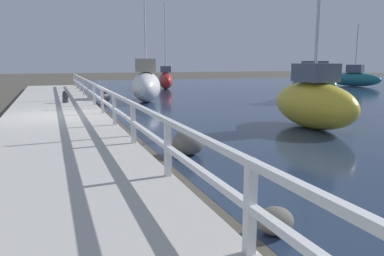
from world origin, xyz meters
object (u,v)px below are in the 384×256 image
(sailboat_teal, at_px, (354,78))
(sailboat_green, at_px, (314,85))
(sailboat_white, at_px, (146,85))
(sailboat_yellow, at_px, (314,102))
(sailboat_red, at_px, (166,79))
(mooring_bollard, at_px, (65,97))

(sailboat_teal, bearing_deg, sailboat_green, -163.64)
(sailboat_white, bearing_deg, sailboat_teal, 31.47)
(sailboat_yellow, bearing_deg, sailboat_green, 51.59)
(sailboat_green, relative_size, sailboat_teal, 1.63)
(sailboat_red, bearing_deg, sailboat_green, -57.85)
(sailboat_white, xyz_separation_m, sailboat_red, (3.67, 8.67, -0.14))
(sailboat_white, bearing_deg, sailboat_red, 81.76)
(sailboat_teal, bearing_deg, mooring_bollard, 175.10)
(mooring_bollard, distance_m, sailboat_red, 12.76)
(sailboat_white, relative_size, sailboat_green, 0.60)
(sailboat_white, relative_size, sailboat_yellow, 0.90)
(sailboat_red, relative_size, sailboat_teal, 1.24)
(sailboat_white, distance_m, sailboat_red, 9.42)
(mooring_bollard, xyz_separation_m, sailboat_green, (12.40, -1.77, 0.38))
(sailboat_red, distance_m, sailboat_teal, 16.36)
(mooring_bollard, bearing_deg, sailboat_yellow, -49.64)
(sailboat_white, relative_size, sailboat_teal, 0.98)
(sailboat_green, height_order, sailboat_teal, sailboat_green)
(sailboat_white, xyz_separation_m, sailboat_teal, (19.81, 5.97, -0.19))
(sailboat_red, bearing_deg, mooring_bollard, -116.79)
(sailboat_white, xyz_separation_m, sailboat_yellow, (3.01, -9.82, -0.06))
(sailboat_yellow, relative_size, sailboat_teal, 1.09)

